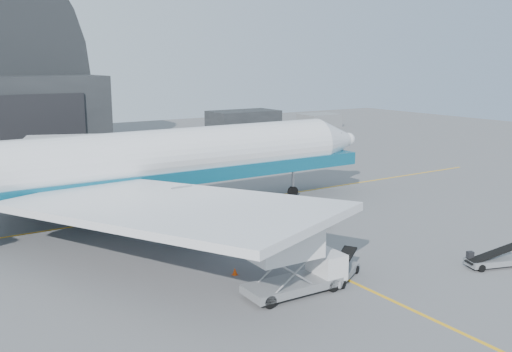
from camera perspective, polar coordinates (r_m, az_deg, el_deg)
ground at (r=39.74m, az=7.10°, el=-9.34°), size 200.00×200.00×0.00m
taxi_lines at (r=49.55m, az=-2.40°, el=-5.02°), size 80.00×42.12×0.02m
distant_bldg_a at (r=118.80m, az=-1.25°, el=4.64°), size 14.00×8.00×4.00m
distant_bldg_b at (r=125.42m, az=6.36°, el=4.93°), size 8.00×6.00×2.80m
airliner at (r=50.90m, az=-12.72°, el=1.14°), size 52.89×51.29×18.56m
catering_truck at (r=34.97m, az=3.60°, el=-8.25°), size 6.58×2.66×4.48m
pushback_tug at (r=48.76m, az=4.69°, el=-4.42°), size 4.91×3.95×2.00m
belt_loader_a at (r=38.13m, az=8.40°, el=-9.48°), size 4.15×3.20×1.63m
belt_loader_b at (r=43.14m, az=22.62°, el=-7.79°), size 4.17×2.45×1.57m
traffic_cone at (r=38.60m, az=-2.13°, el=-9.52°), size 0.34×0.34×0.50m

